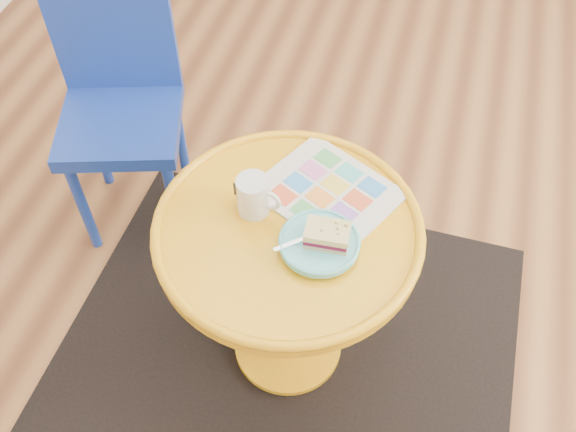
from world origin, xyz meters
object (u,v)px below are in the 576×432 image
(side_table, at_px, (288,268))
(newspaper, at_px, (328,192))
(mug, at_px, (254,195))
(chair, at_px, (120,97))
(plate, at_px, (319,243))

(side_table, bearing_deg, newspaper, 63.49)
(side_table, bearing_deg, mug, 162.28)
(side_table, distance_m, chair, 0.77)
(side_table, distance_m, plate, 0.20)
(side_table, xyz_separation_m, plate, (0.08, -0.04, 0.18))
(chair, height_order, newspaper, chair)
(plate, bearing_deg, mug, 159.02)
(mug, height_order, plate, mug)
(chair, xyz_separation_m, newspaper, (0.71, -0.30, 0.13))
(side_table, height_order, chair, chair)
(side_table, relative_size, mug, 5.73)
(chair, distance_m, plate, 0.87)
(chair, relative_size, plate, 4.48)
(newspaper, height_order, mug, mug)
(newspaper, bearing_deg, plate, -56.07)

